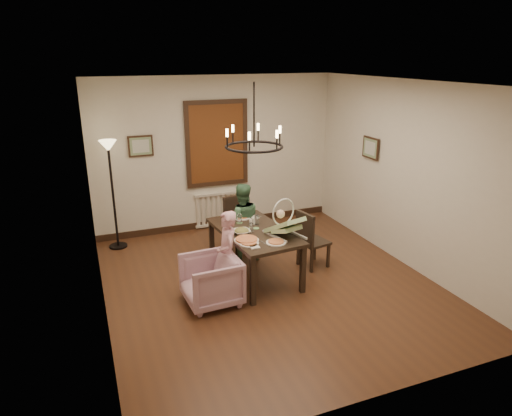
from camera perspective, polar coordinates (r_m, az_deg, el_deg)
room_shell at (r=6.47m, az=0.48°, el=3.10°), size 4.51×5.00×2.81m
dining_table at (r=6.60m, az=-0.23°, el=-3.46°), size 1.03×1.65×0.74m
chair_far at (r=7.46m, az=-1.95°, el=-2.24°), size 0.48×0.48×0.95m
chair_right at (r=7.06m, az=7.24°, el=-3.81°), size 0.47×0.47×0.91m
armchair at (r=6.08m, az=-5.64°, el=-8.99°), size 0.75×0.74×0.65m
elderly_woman at (r=6.18m, az=-3.59°, el=-6.66°), size 0.27×0.39×1.00m
seated_man at (r=7.23m, az=-1.80°, el=-2.56°), size 0.57×0.48×1.04m
baby_bouncer at (r=6.31m, az=3.61°, el=-1.94°), size 0.54×0.65×0.37m
salad_bowl at (r=6.43m, az=-1.81°, el=-2.94°), size 0.29×0.29×0.07m
pizza_platter at (r=6.18m, az=-1.20°, el=-4.00°), size 0.34×0.34×0.04m
drinking_glass at (r=6.48m, az=-0.63°, el=-2.47°), size 0.06×0.06×0.13m
window_blinds at (r=8.35m, az=-4.91°, el=8.02°), size 1.00×0.03×1.40m
radiator at (r=8.69m, az=-4.72°, el=-0.08°), size 0.92×0.12×0.62m
picture_back at (r=8.08m, az=-14.22°, el=7.52°), size 0.42×0.03×0.36m
picture_right at (r=7.91m, az=14.14°, el=7.29°), size 0.03×0.42×0.36m
floor_lamp at (r=7.90m, az=-17.42°, el=1.36°), size 0.30×0.30×1.80m
chandelier at (r=6.23m, az=-0.24°, el=7.68°), size 0.80×0.80×0.04m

